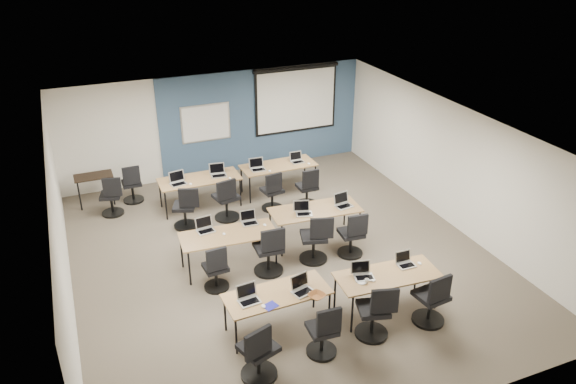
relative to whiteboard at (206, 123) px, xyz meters
name	(u,v)px	position (x,y,z in m)	size (l,w,h in m)	color
floor	(281,256)	(0.30, -4.43, -1.45)	(8.00, 9.00, 0.02)	#6B6354
ceiling	(281,130)	(0.30, -4.43, 1.25)	(8.00, 9.00, 0.02)	white
wall_back	(217,124)	(0.30, 0.07, -0.10)	(8.00, 0.04, 2.70)	beige
wall_front	(414,345)	(0.30, -8.93, -0.10)	(8.00, 0.04, 2.70)	beige
wall_left	(60,237)	(-3.70, -4.43, -0.10)	(0.04, 9.00, 2.70)	beige
wall_right	(452,165)	(4.30, -4.43, -0.10)	(0.04, 9.00, 2.70)	beige
blue_accent_panel	(262,119)	(1.55, 0.04, -0.10)	(5.50, 0.04, 2.70)	#3D5977
whiteboard	(206,123)	(0.00, 0.00, 0.00)	(1.28, 0.03, 0.98)	silver
projector_screen	(296,96)	(2.50, -0.02, 0.44)	(2.40, 0.10, 1.82)	black
training_table_front_left	(277,296)	(-0.60, -6.49, -0.77)	(1.72, 0.72, 0.73)	#9E6A2C
training_table_front_right	(387,277)	(1.34, -6.71, -0.77)	(1.78, 0.74, 0.73)	#9F6C2F
training_table_mid_left	(228,236)	(-0.78, -4.39, -0.76)	(1.84, 0.77, 0.73)	#A16A2B
training_table_mid_right	(315,211)	(1.19, -4.10, -0.76)	(1.88, 0.78, 0.73)	brown
training_table_back_left	(200,180)	(-0.65, -1.70, -0.76)	(1.88, 0.78, 0.73)	brown
training_table_back_right	(278,167)	(1.33, -1.66, -0.76)	(1.83, 0.76, 0.73)	brown
laptop_0	(248,297)	(-1.09, -6.49, -0.66)	(0.34, 0.29, 0.26)	#9D9DA9
mouse_0	(263,306)	(-0.92, -6.73, -0.71)	(0.06, 0.10, 0.04)	white
task_chair_0	(259,356)	(-1.25, -7.41, -1.02)	(0.58, 0.56, 1.03)	black
laptop_1	(302,288)	(-0.20, -6.58, -0.66)	(0.34, 0.29, 0.26)	silver
mouse_1	(310,293)	(-0.10, -6.70, -0.71)	(0.06, 0.10, 0.03)	white
task_chair_1	(324,334)	(-0.16, -7.33, -1.05)	(0.49, 0.49, 0.97)	black
laptop_2	(363,273)	(0.91, -6.60, -0.66)	(0.33, 0.28, 0.25)	#AEAFB5
mouse_2	(373,280)	(1.00, -6.78, -0.71)	(0.06, 0.09, 0.03)	white
task_chair_2	(375,315)	(0.80, -7.25, -1.03)	(0.56, 0.55, 1.02)	black
laptop_3	(405,262)	(1.77, -6.57, -0.66)	(0.30, 0.26, 0.23)	#AAA9B1
mouse_3	(420,263)	(2.02, -6.65, -0.71)	(0.06, 0.10, 0.03)	white
task_chair_3	(432,302)	(1.84, -7.32, -1.02)	(0.55, 0.55, 1.03)	black
laptop_4	(205,228)	(-1.15, -4.08, -0.66)	(0.34, 0.29, 0.25)	silver
mouse_4	(224,234)	(-0.85, -4.37, -0.71)	(0.06, 0.09, 0.03)	white
task_chair_4	(216,272)	(-1.22, -5.03, -1.06)	(0.47, 0.47, 0.95)	black
laptop_5	(249,220)	(-0.26, -4.12, -0.66)	(0.31, 0.27, 0.24)	#B0B0B8
mouse_5	(265,225)	(-0.01, -4.34, -0.71)	(0.06, 0.10, 0.03)	white
task_chair_5	(270,254)	(-0.13, -4.90, -1.01)	(0.57, 0.57, 1.05)	black
laptop_6	(303,211)	(0.88, -4.17, -0.66)	(0.33, 0.28, 0.25)	#A6A6B1
mouse_6	(311,215)	(0.99, -4.33, -0.71)	(0.07, 0.11, 0.04)	white
task_chair_6	(315,242)	(0.86, -4.84, -1.02)	(0.58, 0.57, 1.04)	black
laptop_7	(343,203)	(1.80, -4.18, -0.65)	(0.35, 0.30, 0.27)	silver
mouse_7	(351,207)	(1.92, -4.29, -0.71)	(0.06, 0.09, 0.03)	white
task_chair_7	(352,238)	(1.63, -4.95, -1.04)	(0.52, 0.52, 1.00)	black
laptop_8	(178,181)	(-1.17, -1.78, -0.65)	(0.36, 0.31, 0.27)	#ABABB0
mouse_8	(191,184)	(-0.91, -1.93, -0.71)	(0.06, 0.10, 0.03)	white
task_chair_8	(186,211)	(-1.19, -2.55, -1.03)	(0.55, 0.53, 1.01)	black
laptop_9	(218,173)	(-0.20, -1.69, -0.65)	(0.36, 0.31, 0.27)	#B7B7BA
mouse_9	(230,178)	(0.00, -1.97, -0.71)	(0.06, 0.09, 0.03)	white
task_chair_9	(227,202)	(-0.26, -2.53, -1.02)	(0.57, 0.57, 1.04)	black
laptop_10	(257,167)	(0.77, -1.71, -0.65)	(0.35, 0.30, 0.26)	silver
mouse_10	(270,171)	(1.00, -1.94, -0.71)	(0.06, 0.10, 0.04)	white
task_chair_10	(273,194)	(0.85, -2.50, -1.05)	(0.50, 0.50, 0.98)	black
laptop_11	(297,159)	(1.83, -1.65, -0.66)	(0.31, 0.27, 0.24)	#B3B3BA
mouse_11	(309,164)	(2.05, -1.90, -0.71)	(0.06, 0.10, 0.03)	white
task_chair_11	(308,190)	(1.70, -2.62, -1.05)	(0.50, 0.50, 0.98)	black
blue_mousepad	(270,306)	(-0.81, -6.76, -0.72)	(0.22, 0.18, 0.01)	#1E1E97
snack_bowl	(317,296)	(-0.05, -6.84, -0.68)	(0.32, 0.32, 0.08)	olive
snack_plate	(362,282)	(0.82, -6.74, -0.71)	(0.17, 0.17, 0.01)	white
coffee_cup	(367,281)	(0.88, -6.80, -0.68)	(0.05, 0.05, 0.05)	white
utility_table	(94,179)	(-2.92, -0.62, -0.80)	(0.87, 0.48, 0.75)	black
spare_chair_a	(132,187)	(-2.09, -0.84, -1.05)	(0.49, 0.49, 0.97)	black
spare_chair_b	(112,199)	(-2.62, -1.32, -1.05)	(0.50, 0.50, 0.98)	black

